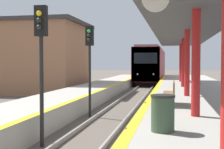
{
  "coord_description": "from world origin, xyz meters",
  "views": [
    {
      "loc": [
        2.67,
        -2.6,
        2.52
      ],
      "look_at": [
        -0.51,
        13.73,
        1.88
      ],
      "focal_mm": 50.0,
      "sensor_mm": 36.0,
      "label": 1
    }
  ],
  "objects_px": {
    "train": "(152,65)",
    "signal_mid": "(90,53)",
    "bench": "(171,92)",
    "signal_near": "(41,48)",
    "trash_bin": "(163,113)"
  },
  "relations": [
    {
      "from": "train",
      "to": "signal_near",
      "type": "relative_size",
      "value": 4.58
    },
    {
      "from": "bench",
      "to": "signal_near",
      "type": "bearing_deg",
      "value": -134.55
    },
    {
      "from": "train",
      "to": "signal_mid",
      "type": "distance_m",
      "value": 26.83
    },
    {
      "from": "trash_bin",
      "to": "signal_near",
      "type": "bearing_deg",
      "value": 163.52
    },
    {
      "from": "train",
      "to": "trash_bin",
      "type": "height_order",
      "value": "train"
    },
    {
      "from": "signal_near",
      "to": "signal_mid",
      "type": "bearing_deg",
      "value": 89.24
    },
    {
      "from": "bench",
      "to": "train",
      "type": "bearing_deg",
      "value": 95.27
    },
    {
      "from": "train",
      "to": "trash_bin",
      "type": "distance_m",
      "value": 33.18
    },
    {
      "from": "train",
      "to": "signal_near",
      "type": "bearing_deg",
      "value": -92.05
    },
    {
      "from": "trash_bin",
      "to": "bench",
      "type": "height_order",
      "value": "bench"
    },
    {
      "from": "train",
      "to": "bench",
      "type": "bearing_deg",
      "value": -84.73
    },
    {
      "from": "signal_near",
      "to": "trash_bin",
      "type": "height_order",
      "value": "signal_near"
    },
    {
      "from": "train",
      "to": "signal_mid",
      "type": "xyz_separation_m",
      "value": [
        -1.08,
        -26.79,
        0.73
      ]
    },
    {
      "from": "signal_near",
      "to": "trash_bin",
      "type": "relative_size",
      "value": 4.7
    },
    {
      "from": "signal_near",
      "to": "bench",
      "type": "distance_m",
      "value": 5.58
    }
  ]
}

